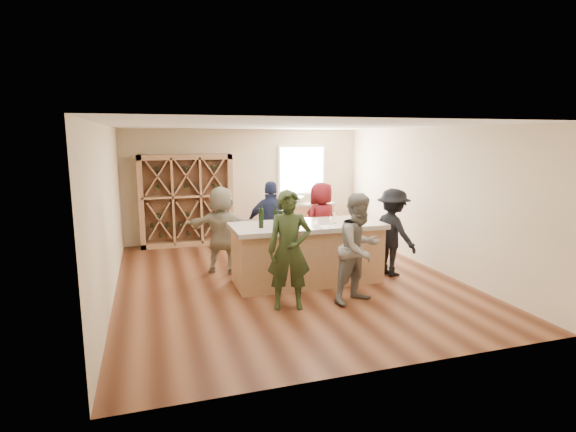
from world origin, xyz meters
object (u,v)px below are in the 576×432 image
object	(u,v)px
person_near_left	(289,250)
person_near_right	(359,248)
wine_bottle_a	(261,218)
person_far_left	(222,229)
person_far_right	(321,223)
person_server	(393,232)
wine_rack	(187,200)
person_far_mid	(272,225)
sink	(294,200)
wine_bottle_c	(281,218)
wine_bottle_d	(292,218)
wine_bottle_b	(276,219)
tasting_counter_base	(307,255)

from	to	relation	value
person_near_left	person_near_right	world-z (taller)	person_near_left
wine_bottle_a	person_far_left	size ratio (longest dim) A/B	0.19
person_near_right	person_far_right	size ratio (longest dim) A/B	1.04
wine_bottle_a	person_server	xyz separation A→B (m)	(2.57, 0.04, -0.42)
wine_rack	person_far_mid	size ratio (longest dim) A/B	1.25
sink	wine_bottle_c	world-z (taller)	wine_bottle_c
wine_bottle_a	wine_bottle_d	bearing A→B (deg)	-11.20
sink	wine_bottle_b	distance (m)	4.05
wine_rack	person_far_right	size ratio (longest dim) A/B	1.30
person_near_right	person_far_left	bearing A→B (deg)	107.75
sink	person_near_left	bearing A→B (deg)	-108.98
sink	wine_bottle_b	size ratio (longest dim) A/B	1.70
person_far_right	person_far_left	xyz separation A→B (m)	(-2.08, -0.06, -0.00)
person_server	person_near_right	bearing A→B (deg)	117.46
tasting_counter_base	wine_bottle_a	size ratio (longest dim) A/B	7.89
tasting_counter_base	wine_bottle_c	bearing A→B (deg)	-169.32
wine_bottle_b	person_near_right	world-z (taller)	person_near_right
person_near_right	person_far_right	xyz separation A→B (m)	(0.28, 2.33, -0.03)
wine_rack	person_server	size ratio (longest dim) A/B	1.33
tasting_counter_base	person_server	bearing A→B (deg)	-2.57
wine_rack	person_far_mid	xyz separation A→B (m)	(1.45, -2.48, -0.22)
wine_bottle_a	wine_bottle_c	size ratio (longest dim) A/B	1.18
person_far_right	person_far_left	size ratio (longest dim) A/B	1.00
sink	wine_bottle_d	distance (m)	3.90
person_near_right	person_far_mid	size ratio (longest dim) A/B	1.00
wine_bottle_c	person_server	size ratio (longest dim) A/B	0.17
person_server	person_far_mid	size ratio (longest dim) A/B	0.95
wine_bottle_b	person_near_left	xyz separation A→B (m)	(-0.03, -0.85, -0.32)
sink	person_near_left	xyz separation A→B (m)	(-1.58, -4.58, -0.10)
wine_bottle_c	wine_bottle_a	bearing A→B (deg)	-176.65
wine_bottle_d	person_server	world-z (taller)	person_server
wine_bottle_a	wine_bottle_b	size ratio (longest dim) A/B	1.03
wine_bottle_b	wine_bottle_a	bearing A→B (deg)	146.40
person_server	person_far_right	size ratio (longest dim) A/B	0.98
wine_bottle_d	person_far_right	world-z (taller)	person_far_right
sink	wine_bottle_d	bearing A→B (deg)	-108.73
person_far_left	wine_bottle_c	bearing A→B (deg)	151.56
sink	person_near_left	world-z (taller)	person_near_left
tasting_counter_base	wine_bottle_d	xyz separation A→B (m)	(-0.37, -0.22, 0.74)
person_far_mid	wine_bottle_c	bearing A→B (deg)	99.82
tasting_counter_base	person_far_left	xyz separation A→B (m)	(-1.36, 1.07, 0.35)
person_far_mid	person_far_right	world-z (taller)	person_far_mid
wine_bottle_c	person_far_right	xyz separation A→B (m)	(1.24, 1.23, -0.37)
wine_bottle_b	wine_rack	bearing A→B (deg)	106.84
person_far_left	wine_bottle_d	bearing A→B (deg)	153.39
wine_bottle_a	person_far_left	distance (m)	1.35
person_far_right	wine_bottle_d	bearing A→B (deg)	25.72
person_far_left	person_far_right	bearing A→B (deg)	-152.59
wine_bottle_a	person_far_right	xyz separation A→B (m)	(1.60, 1.25, -0.40)
tasting_counter_base	person_near_right	world-z (taller)	person_near_right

